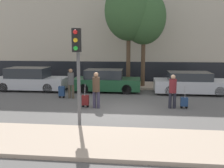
% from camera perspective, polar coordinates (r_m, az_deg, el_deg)
% --- Properties ---
extents(ground_plane, '(80.00, 80.00, 0.00)m').
position_cam_1_polar(ground_plane, '(11.31, 1.56, -6.24)').
color(ground_plane, '#565451').
extents(sidewalk_near, '(28.00, 2.50, 0.12)m').
position_cam_1_polar(sidewalk_near, '(7.75, -0.76, -13.11)').
color(sidewalk_near, tan).
rests_on(sidewalk_near, ground_plane).
extents(sidewalk_far, '(28.00, 3.00, 0.12)m').
position_cam_1_polar(sidewalk_far, '(18.13, 3.36, -0.23)').
color(sidewalk_far, tan).
rests_on(sidewalk_far, ground_plane).
extents(building_facade, '(28.00, 2.74, 11.92)m').
position_cam_1_polar(building_facade, '(21.63, 4.01, 16.91)').
color(building_facade, '#B7AD99').
rests_on(building_facade, ground_plane).
extents(parked_car_0, '(4.63, 1.89, 1.48)m').
position_cam_1_polar(parked_car_0, '(17.19, -18.18, 0.93)').
color(parked_car_0, '#B7BABF').
rests_on(parked_car_0, ground_plane).
extents(parked_car_1, '(4.24, 1.84, 1.40)m').
position_cam_1_polar(parked_car_1, '(15.92, -1.37, 0.65)').
color(parked_car_1, '#194728').
rests_on(parked_car_1, ground_plane).
extents(parked_car_2, '(4.51, 1.91, 1.32)m').
position_cam_1_polar(parked_car_2, '(15.92, 17.61, 0.13)').
color(parked_car_2, '#B7BABF').
rests_on(parked_car_2, ground_plane).
extents(pedestrian_left, '(0.35, 0.34, 1.65)m').
position_cam_1_polar(pedestrian_left, '(13.99, -9.37, 0.52)').
color(pedestrian_left, '#4C4233').
rests_on(pedestrian_left, ground_plane).
extents(trolley_left, '(0.34, 0.29, 1.21)m').
position_cam_1_polar(trolley_left, '(14.25, -11.43, -1.60)').
color(trolley_left, navy).
rests_on(trolley_left, ground_plane).
extents(pedestrian_center, '(0.35, 0.34, 1.70)m').
position_cam_1_polar(pedestrian_center, '(11.68, -3.64, -0.90)').
color(pedestrian_center, '#383347').
rests_on(pedestrian_center, ground_plane).
extents(trolley_center, '(0.34, 0.29, 1.13)m').
position_cam_1_polar(trolley_center, '(11.99, -6.11, -3.68)').
color(trolley_center, maroon).
rests_on(trolley_center, ground_plane).
extents(pedestrian_right, '(0.35, 0.34, 1.60)m').
position_cam_1_polar(pedestrian_right, '(11.99, 13.71, -1.21)').
color(pedestrian_right, '#23232D').
rests_on(pedestrian_right, ground_plane).
extents(trolley_right, '(0.34, 0.29, 1.06)m').
position_cam_1_polar(trolley_right, '(12.19, 16.17, -3.92)').
color(trolley_right, navy).
rests_on(trolley_right, ground_plane).
extents(traffic_light, '(0.28, 0.47, 3.52)m').
position_cam_1_polar(traffic_light, '(8.78, -7.91, 5.95)').
color(traffic_light, '#515154').
rests_on(traffic_light, ground_plane).
extents(bare_tree_near_crossing, '(3.23, 3.23, 7.04)m').
position_cam_1_polar(bare_tree_near_crossing, '(17.25, 3.86, 16.32)').
color(bare_tree_near_crossing, '#4C3826').
rests_on(bare_tree_near_crossing, sidewalk_far).
extents(bare_tree_down_street, '(2.96, 2.96, 6.46)m').
position_cam_1_polar(bare_tree_down_street, '(17.41, 7.30, 14.80)').
color(bare_tree_down_street, '#4C3826').
rests_on(bare_tree_down_street, sidewalk_far).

